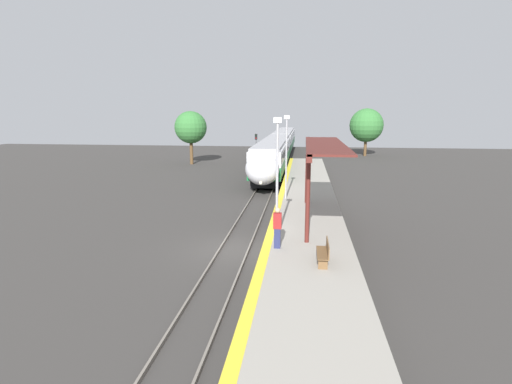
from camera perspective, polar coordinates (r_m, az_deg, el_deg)
The scene contains 13 objects.
ground_plane at distance 20.33m, azimuth -3.05°, elevation -8.24°, with size 120.00×120.00×0.00m, color #383533.
rail_left at distance 20.43m, azimuth -5.06°, elevation -7.94°, with size 0.08×90.00×0.15m, color slate.
rail_right at distance 20.20m, azimuth -1.02°, elevation -8.13°, with size 0.08×90.00×0.15m, color slate.
train at distance 55.13m, azimuth 3.39°, elevation 6.57°, with size 2.92×48.60×3.76m.
platform_right at distance 19.89m, azimuth 7.32°, elevation -7.29°, with size 4.03×64.00×0.97m.
platform_bench at distance 16.02m, azimuth 9.78°, elevation -8.45°, with size 0.44×1.61×0.89m.
person_waiting at distance 17.40m, azimuth 3.07°, elevation -5.00°, with size 0.36×0.24×1.82m.
railway_signal at distance 49.24m, azimuth 0.01°, elevation 6.45°, with size 0.28×0.28×4.14m.
lamppost_near at distance 18.07m, azimuth 3.05°, elevation 2.92°, with size 0.36×0.20×5.62m.
lamppost_mid at distance 27.06m, azimuth 4.36°, elevation 5.75°, with size 0.36×0.20×5.62m.
station_canopy at distance 21.75m, azimuth 8.98°, elevation 6.11°, with size 2.02×11.07×4.20m.
background_tree_left at distance 53.08m, azimuth -9.32°, elevation 9.08°, with size 4.16×4.16×6.88m.
background_tree_right at distance 64.43m, azimuth 15.49°, elevation 9.16°, with size 5.13×5.13×7.29m.
Camera 1 is at (3.35, -18.84, 6.85)m, focal length 28.00 mm.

